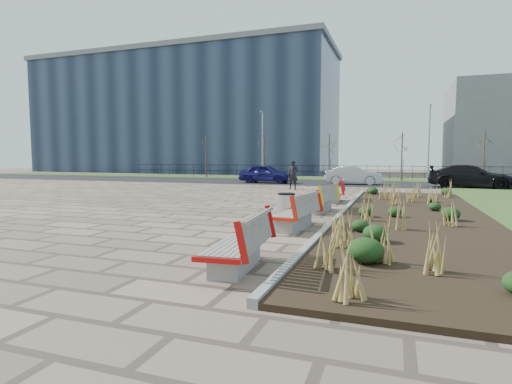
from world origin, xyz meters
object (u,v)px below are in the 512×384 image
(lamp_west, at_px, (262,146))
(car_silver, at_px, (354,175))
(litter_bin, at_px, (286,208))
(pedestrian, at_px, (293,175))
(bench_a, at_px, (236,242))
(bench_d, at_px, (333,191))
(car_black, at_px, (470,176))
(bench_b, at_px, (294,211))
(bench_c, at_px, (319,198))
(car_blue, at_px, (266,174))
(lamp_east, at_px, (429,144))

(lamp_west, bearing_deg, car_silver, -30.37)
(litter_bin, bearing_deg, pedestrian, 103.27)
(bench_a, relative_size, bench_d, 1.00)
(pedestrian, relative_size, car_silver, 0.45)
(litter_bin, distance_m, car_black, 18.68)
(pedestrian, bearing_deg, lamp_west, 114.41)
(bench_b, height_order, litter_bin, bench_b)
(litter_bin, height_order, car_silver, car_silver)
(bench_c, distance_m, car_silver, 15.29)
(bench_b, distance_m, car_blue, 19.66)
(bench_a, distance_m, car_black, 23.44)
(lamp_east, bearing_deg, pedestrian, -127.81)
(litter_bin, relative_size, pedestrian, 0.49)
(car_blue, bearing_deg, car_black, -89.30)
(bench_b, bearing_deg, bench_c, 97.54)
(bench_d, xyz_separation_m, litter_bin, (-0.50, -6.17, -0.06))
(bench_d, height_order, litter_bin, bench_d)
(pedestrian, xyz_separation_m, lamp_east, (8.39, 10.81, 2.14))
(bench_a, distance_m, lamp_east, 28.88)
(car_black, xyz_separation_m, lamp_east, (-2.12, 6.00, 2.28))
(bench_b, relative_size, lamp_east, 0.35)
(bench_a, bearing_deg, bench_c, 84.83)
(car_silver, bearing_deg, car_black, -97.95)
(car_blue, height_order, lamp_west, lamp_west)
(bench_a, relative_size, litter_bin, 2.39)
(car_silver, distance_m, lamp_west, 10.38)
(pedestrian, bearing_deg, bench_d, -63.91)
(bench_d, height_order, pedestrian, pedestrian)
(bench_b, relative_size, pedestrian, 1.17)
(car_blue, height_order, car_black, car_black)
(pedestrian, bearing_deg, car_black, 21.56)
(car_blue, bearing_deg, lamp_east, -62.31)
(bench_a, relative_size, bench_b, 1.00)
(car_blue, relative_size, lamp_west, 0.69)
(car_silver, bearing_deg, bench_c, 179.92)
(bench_d, bearing_deg, car_silver, 85.26)
(bench_a, height_order, bench_c, same)
(lamp_west, bearing_deg, bench_c, -66.19)
(bench_b, xyz_separation_m, car_black, (7.12, 18.12, 0.26))
(bench_c, distance_m, litter_bin, 2.70)
(bench_d, bearing_deg, bench_b, -96.09)
(bench_d, bearing_deg, car_blue, 115.19)
(litter_bin, height_order, car_blue, car_blue)
(bench_d, distance_m, lamp_west, 19.30)
(bench_c, bearing_deg, litter_bin, -92.89)
(bench_d, distance_m, lamp_east, 17.79)
(car_silver, bearing_deg, lamp_west, 58.52)
(bench_a, height_order, car_blue, car_blue)
(bench_d, bearing_deg, car_black, 50.71)
(car_blue, distance_m, car_black, 13.94)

